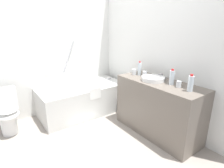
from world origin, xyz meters
TOP-DOWN VIEW (x-y plane):
  - ground_plane at (0.00, 0.00)m, footprint 3.72×3.72m
  - wall_back_tiled at (0.00, 1.41)m, footprint 3.05×0.10m
  - wall_right_mirror at (1.37, 0.00)m, footprint 0.10×3.12m
  - bathtub at (0.43, 0.97)m, footprint 1.63×0.80m
  - toilet at (-0.87, 1.02)m, footprint 0.41×0.53m
  - vanity_counter at (1.05, -0.36)m, footprint 0.54×1.35m
  - sink_basin at (1.02, -0.25)m, footprint 0.34×0.34m
  - sink_faucet at (1.22, -0.25)m, footprint 0.11×0.15m
  - water_bottle_0 at (1.04, -0.85)m, footprint 0.07×0.07m
  - water_bottle_1 at (1.08, -0.54)m, footprint 0.07×0.07m
  - water_bottle_2 at (1.07, 0.10)m, footprint 0.06×0.06m
  - drinking_glass_0 at (1.06, -0.67)m, footprint 0.06×0.06m
  - drinking_glass_1 at (1.02, 0.17)m, footprint 0.06×0.06m
  - drinking_glass_2 at (1.07, -0.03)m, footprint 0.07×0.07m
  - bath_mat at (0.27, 0.32)m, footprint 0.59×0.42m

SIDE VIEW (x-z plane):
  - ground_plane at x=0.00m, z-range 0.00..0.00m
  - bath_mat at x=0.27m, z-range 0.00..0.01m
  - bathtub at x=0.43m, z-range -0.38..0.98m
  - toilet at x=-0.87m, z-range 0.00..0.72m
  - vanity_counter at x=1.05m, z-range 0.00..0.85m
  - sink_basin at x=1.02m, z-range 0.85..0.91m
  - sink_faucet at x=1.22m, z-range 0.84..0.93m
  - drinking_glass_0 at x=1.06m, z-range 0.85..0.94m
  - drinking_glass_2 at x=1.07m, z-range 0.85..0.94m
  - drinking_glass_1 at x=1.02m, z-range 0.85..0.95m
  - water_bottle_0 at x=1.04m, z-range 0.84..1.06m
  - water_bottle_1 at x=1.08m, z-range 0.84..1.07m
  - water_bottle_2 at x=1.07m, z-range 0.84..1.08m
  - wall_back_tiled at x=0.00m, z-range 0.00..2.57m
  - wall_right_mirror at x=1.37m, z-range 0.00..2.57m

